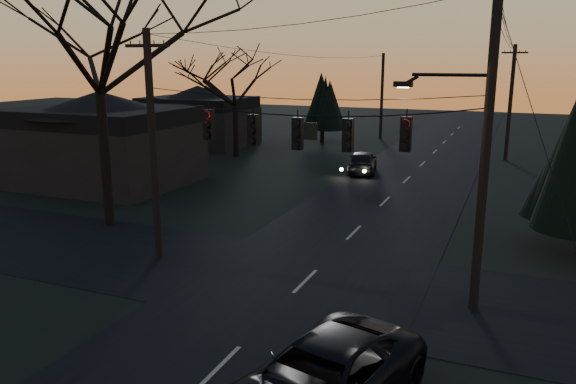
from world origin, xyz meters
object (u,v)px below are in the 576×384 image
at_px(utility_pole_far_r, 505,160).
at_px(suv_near, 322,382).
at_px(utility_pole_left, 159,258).
at_px(sedan_oncoming_a, 362,162).
at_px(utility_pole_right, 473,308).
at_px(utility_pole_far_l, 380,139).
at_px(bare_tree_left, 96,38).

distance_m(utility_pole_far_r, suv_near, 34.88).
distance_m(utility_pole_left, sedan_oncoming_a, 19.33).
xyz_separation_m(utility_pole_right, utility_pole_far_r, (0.00, 28.00, 0.00)).
height_order(suv_near, sedan_oncoming_a, suv_near).
distance_m(utility_pole_far_l, sedan_oncoming_a, 17.14).
xyz_separation_m(suv_near, sedan_oncoming_a, (-6.16, 25.89, -0.03)).
xyz_separation_m(utility_pole_far_r, utility_pole_far_l, (-11.50, 8.00, 0.00)).
bearing_deg(sedan_oncoming_a, utility_pole_right, 103.67).
xyz_separation_m(utility_pole_far_l, suv_near, (8.96, -42.78, 0.79)).
distance_m(utility_pole_far_r, utility_pole_far_l, 14.01).
bearing_deg(bare_tree_left, utility_pole_right, -10.05).
relative_size(utility_pole_left, utility_pole_far_l, 1.06).
bearing_deg(suv_near, utility_pole_right, 83.47).
distance_m(utility_pole_right, utility_pole_left, 11.50).
height_order(utility_pole_left, suv_near, utility_pole_left).
xyz_separation_m(utility_pole_left, sedan_oncoming_a, (2.80, 19.11, 0.76)).
height_order(utility_pole_right, bare_tree_left, bare_tree_left).
xyz_separation_m(utility_pole_right, sedan_oncoming_a, (-8.70, 19.11, 0.76)).
relative_size(utility_pole_far_l, sedan_oncoming_a, 1.80).
height_order(utility_pole_far_r, utility_pole_far_l, utility_pole_far_r).
height_order(utility_pole_far_r, bare_tree_left, bare_tree_left).
height_order(utility_pole_right, utility_pole_far_l, utility_pole_right).
height_order(utility_pole_right, sedan_oncoming_a, utility_pole_right).
relative_size(utility_pole_right, utility_pole_left, 1.18).
height_order(bare_tree_left, sedan_oncoming_a, bare_tree_left).
xyz_separation_m(utility_pole_left, bare_tree_left, (-4.72, 2.87, 8.32)).
bearing_deg(bare_tree_left, utility_pole_far_r, 57.15).
bearing_deg(bare_tree_left, sedan_oncoming_a, 65.15).
height_order(utility_pole_left, sedan_oncoming_a, utility_pole_left).
distance_m(utility_pole_right, utility_pole_far_r, 28.00).
bearing_deg(suv_near, bare_tree_left, 158.81).
relative_size(utility_pole_left, sedan_oncoming_a, 1.91).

